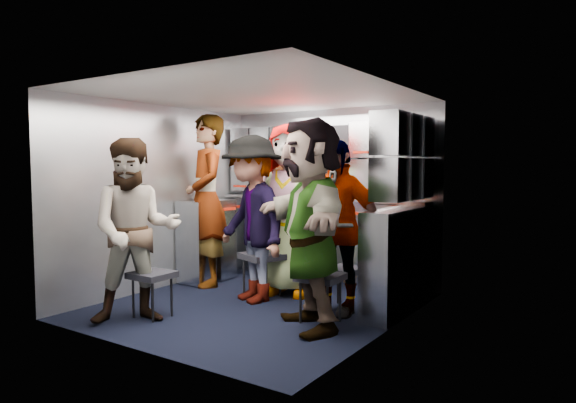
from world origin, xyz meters
The scene contains 29 objects.
floor centered at (0.00, 0.00, 0.00)m, with size 3.00×3.00×0.00m, color black.
wall_back centered at (0.00, 1.50, 1.05)m, with size 2.80×0.04×2.10m, color #8E929B.
wall_left centered at (-1.40, 0.00, 1.05)m, with size 0.04×3.00×2.10m, color #8E929B.
wall_right centered at (1.40, 0.00, 1.05)m, with size 0.04×3.00×2.10m, color #8E929B.
ceiling centered at (0.00, 0.00, 2.10)m, with size 2.80×3.00×0.02m, color silver.
cart_bank_back centered at (0.00, 1.29, 0.49)m, with size 2.68×0.38×0.99m, color #9FA4AF.
cart_bank_left centered at (-1.19, 0.56, 0.49)m, with size 0.38×0.76×0.99m, color #9FA4AF.
counter centered at (0.00, 1.29, 1.01)m, with size 2.68×0.42×0.03m, color silver.
locker_bank_back centered at (0.00, 1.35, 1.49)m, with size 2.68×0.28×0.82m, color #9FA4AF.
locker_bank_right centered at (1.25, 0.70, 1.49)m, with size 0.28×1.00×0.82m, color #9FA4AF.
right_cabinet centered at (1.25, 0.60, 0.50)m, with size 0.28×1.20×1.00m, color #9FA4AF.
coffee_niche centered at (0.18, 1.41, 1.47)m, with size 0.46×0.16×0.84m, color black, non-canonical shape.
red_latch_strip centered at (0.00, 1.09, 0.88)m, with size 2.60×0.02×0.03m, color #9B1507.
jump_seat_near_left centered at (-0.58, -0.84, 0.38)m, with size 0.36×0.34×0.42m.
jump_seat_mid_left centered at (-0.16, 0.30, 0.42)m, with size 0.51×0.50×0.47m.
jump_seat_center centered at (-0.01, 0.80, 0.44)m, with size 0.45×0.43×0.50m.
jump_seat_mid_right centered at (0.76, 0.42, 0.36)m, with size 0.42×0.41×0.41m.
jump_seat_near_right centered at (0.81, -0.12, 0.39)m, with size 0.39×0.37×0.44m.
attendant_standing centered at (-1.05, 0.42, 1.00)m, with size 0.73×0.48×2.01m, color black.
attendant_arc_a centered at (-0.58, -1.02, 0.83)m, with size 0.80×0.63×1.66m, color black.
attendant_arc_b centered at (-0.16, 0.12, 0.86)m, with size 1.11×0.64×1.72m, color black.
attendant_arc_c centered at (-0.01, 0.62, 0.93)m, with size 0.91×0.59×1.87m, color black.
attendant_arc_d centered at (0.76, 0.24, 0.83)m, with size 0.97×0.40×1.66m, color black.
attendant_arc_e centered at (0.81, -0.30, 0.91)m, with size 1.69×0.54×1.82m, color black.
bottle_left centered at (-0.73, 1.24, 1.16)m, with size 0.06×0.06×0.26m, color white.
bottle_mid centered at (-0.07, 1.24, 1.17)m, with size 0.07×0.07×0.27m, color white.
bottle_right centered at (0.41, 1.24, 1.16)m, with size 0.06×0.06×0.26m, color white.
cup_left centered at (-0.46, 1.23, 1.08)m, with size 0.08×0.08×0.10m, color tan.
cup_right centered at (0.56, 1.23, 1.08)m, with size 0.09×0.09×0.10m, color tan.
Camera 1 is at (3.07, -4.05, 1.41)m, focal length 32.00 mm.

